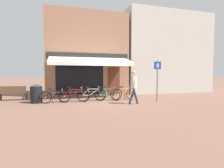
{
  "coord_description": "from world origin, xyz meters",
  "views": [
    {
      "loc": [
        -2.67,
        -9.9,
        1.6
      ],
      "look_at": [
        -0.04,
        -0.68,
        1.05
      ],
      "focal_mm": 28.0,
      "sensor_mm": 36.0,
      "label": 1
    }
  ],
  "objects_px": {
    "litter_bin": "(36,93)",
    "bicycle_red": "(74,95)",
    "bicycle_green": "(108,94)",
    "parking_sign": "(157,77)",
    "bicycle_silver": "(92,94)",
    "pedestrian_adult": "(134,83)",
    "park_bench": "(13,93)",
    "bicycle_orange": "(124,94)",
    "bicycle_black": "(55,97)"
  },
  "relations": [
    {
      "from": "litter_bin",
      "to": "bicycle_green",
      "type": "bearing_deg",
      "value": -2.75
    },
    {
      "from": "bicycle_black",
      "to": "pedestrian_adult",
      "type": "distance_m",
      "value": 4.37
    },
    {
      "from": "bicycle_orange",
      "to": "park_bench",
      "type": "bearing_deg",
      "value": 142.03
    },
    {
      "from": "park_bench",
      "to": "bicycle_orange",
      "type": "bearing_deg",
      "value": -10.34
    },
    {
      "from": "bicycle_green",
      "to": "parking_sign",
      "type": "xyz_separation_m",
      "value": [
        2.66,
        -1.15,
        1.08
      ]
    },
    {
      "from": "pedestrian_adult",
      "to": "park_bench",
      "type": "xyz_separation_m",
      "value": [
        -6.56,
        3.18,
        -0.64
      ]
    },
    {
      "from": "bicycle_silver",
      "to": "bicycle_green",
      "type": "bearing_deg",
      "value": -14.29
    },
    {
      "from": "parking_sign",
      "to": "bicycle_silver",
      "type": "bearing_deg",
      "value": 161.45
    },
    {
      "from": "bicycle_orange",
      "to": "pedestrian_adult",
      "type": "distance_m",
      "value": 1.67
    },
    {
      "from": "bicycle_orange",
      "to": "park_bench",
      "type": "xyz_separation_m",
      "value": [
        -6.56,
        1.67,
        0.08
      ]
    },
    {
      "from": "bicycle_red",
      "to": "litter_bin",
      "type": "height_order",
      "value": "litter_bin"
    },
    {
      "from": "bicycle_silver",
      "to": "bicycle_orange",
      "type": "height_order",
      "value": "bicycle_orange"
    },
    {
      "from": "bicycle_black",
      "to": "bicycle_green",
      "type": "distance_m",
      "value": 3.06
    },
    {
      "from": "bicycle_red",
      "to": "litter_bin",
      "type": "distance_m",
      "value": 2.04
    },
    {
      "from": "bicycle_silver",
      "to": "litter_bin",
      "type": "relative_size",
      "value": 1.7
    },
    {
      "from": "bicycle_green",
      "to": "pedestrian_adult",
      "type": "bearing_deg",
      "value": -67.75
    },
    {
      "from": "bicycle_silver",
      "to": "parking_sign",
      "type": "distance_m",
      "value": 3.98
    },
    {
      "from": "bicycle_orange",
      "to": "park_bench",
      "type": "relative_size",
      "value": 1.07
    },
    {
      "from": "pedestrian_adult",
      "to": "park_bench",
      "type": "distance_m",
      "value": 7.32
    },
    {
      "from": "bicycle_red",
      "to": "bicycle_orange",
      "type": "distance_m",
      "value": 3.02
    },
    {
      "from": "pedestrian_adult",
      "to": "bicycle_black",
      "type": "bearing_deg",
      "value": -9.54
    },
    {
      "from": "bicycle_red",
      "to": "parking_sign",
      "type": "xyz_separation_m",
      "value": [
        4.69,
        -1.1,
        1.07
      ]
    },
    {
      "from": "litter_bin",
      "to": "park_bench",
      "type": "bearing_deg",
      "value": 137.74
    },
    {
      "from": "bicycle_green",
      "to": "pedestrian_adult",
      "type": "distance_m",
      "value": 2.03
    },
    {
      "from": "litter_bin",
      "to": "bicycle_red",
      "type": "bearing_deg",
      "value": -7.07
    },
    {
      "from": "bicycle_orange",
      "to": "pedestrian_adult",
      "type": "xyz_separation_m",
      "value": [
        0.0,
        -1.51,
        0.72
      ]
    },
    {
      "from": "pedestrian_adult",
      "to": "bicycle_red",
      "type": "bearing_deg",
      "value": -16.93
    },
    {
      "from": "bicycle_silver",
      "to": "bicycle_red",
      "type": "bearing_deg",
      "value": 176.35
    },
    {
      "from": "bicycle_silver",
      "to": "bicycle_orange",
      "type": "bearing_deg",
      "value": -15.23
    },
    {
      "from": "bicycle_green",
      "to": "pedestrian_adult",
      "type": "relative_size",
      "value": 0.94
    },
    {
      "from": "bicycle_red",
      "to": "park_bench",
      "type": "height_order",
      "value": "park_bench"
    },
    {
      "from": "litter_bin",
      "to": "parking_sign",
      "type": "distance_m",
      "value": 6.91
    },
    {
      "from": "bicycle_red",
      "to": "bicycle_green",
      "type": "distance_m",
      "value": 2.03
    },
    {
      "from": "bicycle_silver",
      "to": "pedestrian_adult",
      "type": "relative_size",
      "value": 1.0
    },
    {
      "from": "parking_sign",
      "to": "bicycle_black",
      "type": "bearing_deg",
      "value": 170.06
    },
    {
      "from": "bicycle_silver",
      "to": "litter_bin",
      "type": "height_order",
      "value": "litter_bin"
    },
    {
      "from": "litter_bin",
      "to": "parking_sign",
      "type": "xyz_separation_m",
      "value": [
        6.71,
        -1.35,
        0.93
      ]
    },
    {
      "from": "pedestrian_adult",
      "to": "litter_bin",
      "type": "bearing_deg",
      "value": -9.43
    },
    {
      "from": "pedestrian_adult",
      "to": "bicycle_green",
      "type": "bearing_deg",
      "value": -47.96
    },
    {
      "from": "pedestrian_adult",
      "to": "parking_sign",
      "type": "bearing_deg",
      "value": -154.49
    },
    {
      "from": "bicycle_orange",
      "to": "pedestrian_adult",
      "type": "height_order",
      "value": "pedestrian_adult"
    },
    {
      "from": "bicycle_black",
      "to": "bicycle_orange",
      "type": "distance_m",
      "value": 4.05
    },
    {
      "from": "bicycle_silver",
      "to": "litter_bin",
      "type": "bearing_deg",
      "value": 167.31
    },
    {
      "from": "litter_bin",
      "to": "park_bench",
      "type": "height_order",
      "value": "litter_bin"
    },
    {
      "from": "bicycle_red",
      "to": "pedestrian_adult",
      "type": "bearing_deg",
      "value": -11.28
    },
    {
      "from": "bicycle_green",
      "to": "park_bench",
      "type": "distance_m",
      "value": 5.78
    },
    {
      "from": "bicycle_red",
      "to": "park_bench",
      "type": "distance_m",
      "value": 3.89
    },
    {
      "from": "bicycle_green",
      "to": "litter_bin",
      "type": "height_order",
      "value": "litter_bin"
    },
    {
      "from": "bicycle_green",
      "to": "bicycle_black",
      "type": "bearing_deg",
      "value": 173.27
    },
    {
      "from": "bicycle_silver",
      "to": "park_bench",
      "type": "bearing_deg",
      "value": 151.53
    }
  ]
}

